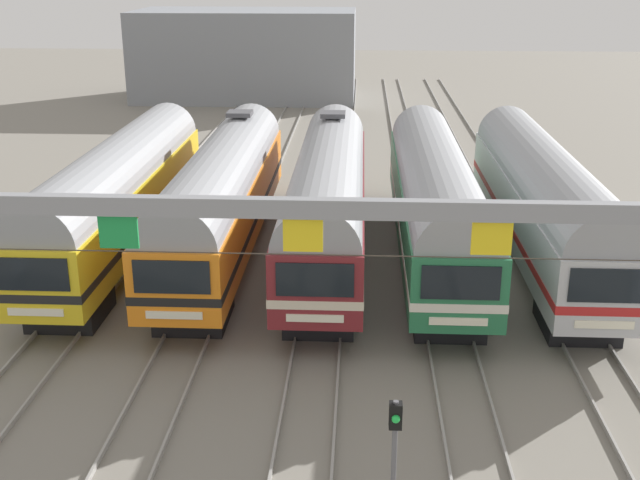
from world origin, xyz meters
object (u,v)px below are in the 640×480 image
Objects in this scene: commuter_train_maroon at (328,194)px; commuter_train_orange at (223,193)px; commuter_train_yellow at (119,191)px; yard_signal_mast at (395,434)px; commuter_train_green at (434,196)px; catenary_gantry at (303,250)px; commuter_train_stainless at (542,197)px.

commuter_train_orange is at bearing 180.00° from commuter_train_maroon.
commuter_train_yellow is 18.80m from yard_signal_mast.
commuter_train_maroon is 1.00× the size of commuter_train_green.
catenary_gantry reaches higher than commuter_train_orange.
commuter_train_yellow is 8.41m from commuter_train_maroon.
commuter_train_maroon is at bearing 179.97° from commuter_train_stainless.
catenary_gantry is (-4.20, -13.49, 2.57)m from commuter_train_green.
commuter_train_maroon is (4.20, 0.00, 0.00)m from commuter_train_orange.
commuter_train_orange is at bearing 179.97° from commuter_train_green.
commuter_train_maroon is at bearing 97.69° from yard_signal_mast.
catenary_gantry is at bearing -121.92° from commuter_train_stainless.
yard_signal_mast is (-6.30, -15.56, -0.83)m from commuter_train_stainless.
commuter_train_yellow is at bearing 180.00° from commuter_train_green.
commuter_train_maroon is 6.81× the size of yard_signal_mast.
commuter_train_green and commuter_train_stainless have the same top height.
commuter_train_maroon is at bearing 0.03° from commuter_train_yellow.
commuter_train_green is at bearing 82.31° from yard_signal_mast.
catenary_gantry reaches higher than commuter_train_maroon.
catenary_gantry is (8.41, -13.49, 2.57)m from commuter_train_yellow.
commuter_train_maroon reaches higher than commuter_train_green.
yard_signal_mast is at bearing -112.05° from commuter_train_stainless.
commuter_train_green is at bearing -0.03° from commuter_train_orange.
commuter_train_green is (4.20, -0.00, -0.00)m from commuter_train_maroon.
commuter_train_maroon reaches higher than yard_signal_mast.
commuter_train_green is (8.41, -0.00, -0.00)m from commuter_train_orange.
commuter_train_yellow is at bearing 124.03° from yard_signal_mast.
yard_signal_mast is (10.51, -15.56, -0.83)m from commuter_train_yellow.
commuter_train_yellow is 16.11m from catenary_gantry.
commuter_train_yellow is 1.00× the size of commuter_train_orange.
commuter_train_yellow is 1.00× the size of commuter_train_green.
commuter_train_orange reaches higher than commuter_train_stainless.
commuter_train_stainless is at bearing -0.03° from commuter_train_maroon.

